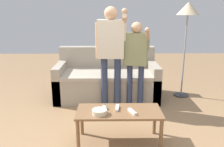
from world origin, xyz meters
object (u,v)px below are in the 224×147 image
Objects in this scene: couch at (107,80)px; player_right at (136,56)px; game_remote_nunchuk at (104,107)px; game_remote_wand_near at (117,108)px; floor_lamp at (188,14)px; coffee_table at (119,115)px; snack_bowl at (100,112)px; game_remote_wand_far at (132,112)px; player_center at (111,47)px.

player_right is at bearing -49.12° from couch.
game_remote_nunchuk reaches higher than game_remote_wand_near.
player_right is (-0.96, -0.56, -0.63)m from floor_lamp.
snack_bowl is (-0.23, -0.10, 0.09)m from coffee_table.
snack_bowl is 0.39m from game_remote_wand_far.
coffee_table is at bearing -84.35° from couch.
player_right is at bearing 2.15° from player_center.
player_center is 10.25× the size of game_remote_wand_far.
couch is 1.12× the size of player_center.
coffee_table is at bearing -63.88° from game_remote_wand_near.
game_remote_nunchuk is 0.55× the size of game_remote_wand_near.
snack_bowl reaches higher than game_remote_nunchuk.
player_center is at bearing 102.39° from game_remote_wand_far.
player_center is at bearing -157.10° from floor_lamp.
player_right is at bearing 82.00° from game_remote_wand_far.
game_remote_nunchuk is 0.16m from game_remote_wand_near.
game_remote_wand_far is at bearing -123.61° from floor_lamp.
couch is 1.70m from snack_bowl.
couch is 1.60m from coffee_table.
player_center reaches higher than coffee_table.
player_right is 1.16m from game_remote_wand_near.
player_center is at bearing 94.94° from coffee_table.
floor_lamp is at bearing 56.39° from game_remote_wand_far.
game_remote_wand_far is at bearing -31.29° from game_remote_wand_near.
floor_lamp is 10.72× the size of game_remote_wand_near.
floor_lamp reaches higher than game_remote_wand_far.
snack_bowl is 1.35m from player_right.
couch is 10.60× the size of snack_bowl.
coffee_table is at bearing -85.06° from player_center.
floor_lamp is (1.44, 1.56, 1.08)m from game_remote_nunchuk.
game_remote_nunchuk is 1.20m from player_right.
couch is at bearing -179.27° from floor_lamp.
floor_lamp is 1.28m from player_right.
player_right is 0.86× the size of player_center.
couch is at bearing 95.02° from game_remote_wand_near.
game_remote_wand_near is (0.07, -1.00, -0.60)m from player_center.
game_remote_nunchuk is (-0.02, -1.54, 0.13)m from couch.
game_remote_wand_far is (0.31, -1.66, 0.12)m from couch.
player_center reaches higher than game_remote_nunchuk.
player_right is 8.79× the size of game_remote_wand_near.
couch is at bearing 96.97° from player_center.
couch is at bearing 95.65° from coffee_table.
floor_lamp is 2.30m from game_remote_wand_near.
floor_lamp is at bearing 48.84° from snack_bowl.
game_remote_wand_near is (0.16, -0.01, -0.01)m from game_remote_nunchuk.
player_right is 8.82× the size of game_remote_wand_far.
player_center is 10.22× the size of game_remote_wand_near.
coffee_table is 6.36× the size of game_remote_wand_far.
coffee_table is 0.20m from game_remote_nunchuk.
floor_lamp is (1.42, 0.02, 1.21)m from couch.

